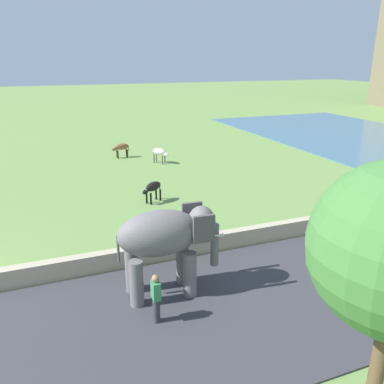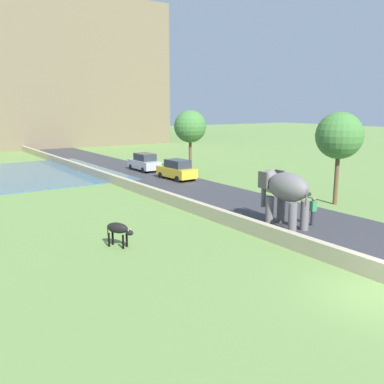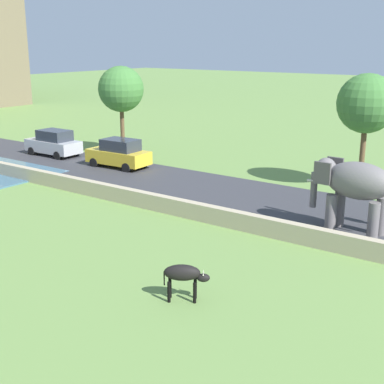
{
  "view_description": "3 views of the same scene",
  "coord_description": "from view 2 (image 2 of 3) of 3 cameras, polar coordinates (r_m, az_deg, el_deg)",
  "views": [
    {
      "loc": [
        14.37,
        4.48,
        7.49
      ],
      "look_at": [
        -1.01,
        10.47,
        1.85
      ],
      "focal_mm": 36.74,
      "sensor_mm": 36.0,
      "label": 1
    },
    {
      "loc": [
        -12.96,
        -7.55,
        6.41
      ],
      "look_at": [
        0.7,
        12.54,
        1.45
      ],
      "focal_mm": 39.67,
      "sensor_mm": 36.0,
      "label": 2
    },
    {
      "loc": [
        -16.97,
        1.09,
        7.51
      ],
      "look_at": [
        0.03,
        13.31,
        1.62
      ],
      "focal_mm": 49.88,
      "sensor_mm": 36.0,
      "label": 3
    }
  ],
  "objects": [
    {
      "name": "elephant",
      "position": [
        22.92,
        12.34,
        0.27
      ],
      "size": [
        1.55,
        3.5,
        2.99
      ],
      "color": "slate",
      "rests_on": "ground"
    },
    {
      "name": "person_beside_elephant",
      "position": [
        23.69,
        15.96,
        -2.43
      ],
      "size": [
        0.36,
        0.22,
        1.63
      ],
      "color": "#33333D",
      "rests_on": "ground"
    },
    {
      "name": "car_yellow",
      "position": [
        37.16,
        -2.06,
        3.0
      ],
      "size": [
        1.94,
        4.07,
        1.8
      ],
      "color": "gold",
      "rests_on": "ground"
    },
    {
      "name": "barrier_wall",
      "position": [
        29.83,
        -5.09,
        -0.17
      ],
      "size": [
        0.4,
        110.0,
        0.76
      ],
      "primitive_type": "cube",
      "color": "tan",
      "rests_on": "ground"
    },
    {
      "name": "cow_black",
      "position": [
        19.81,
        -9.86,
        -4.98
      ],
      "size": [
        1.02,
        1.35,
        1.15
      ],
      "color": "black",
      "rests_on": "ground"
    },
    {
      "name": "tree_mid",
      "position": [
        40.72,
        -0.24,
        8.78
      ],
      "size": [
        3.07,
        3.07,
        6.01
      ],
      "color": "brown",
      "rests_on": "ground"
    },
    {
      "name": "road_surface",
      "position": [
        33.5,
        -1.08,
        0.56
      ],
      "size": [
        7.0,
        120.0,
        0.06
      ],
      "primitive_type": "cube",
      "color": "#38383D",
      "rests_on": "ground"
    },
    {
      "name": "ground_plane",
      "position": [
        16.31,
        24.0,
        -12.65
      ],
      "size": [
        220.0,
        220.0,
        0.0
      ],
      "primitive_type": "plane",
      "color": "#6B8E47"
    },
    {
      "name": "car_silver",
      "position": [
        42.35,
        -6.43,
        3.99
      ],
      "size": [
        1.82,
        4.01,
        1.8
      ],
      "color": "#B7B7BC",
      "rests_on": "ground"
    },
    {
      "name": "tree_near",
      "position": [
        29.0,
        19.19,
        7.13
      ],
      "size": [
        3.03,
        3.03,
        6.04
      ],
      "color": "brown",
      "rests_on": "ground"
    }
  ]
}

